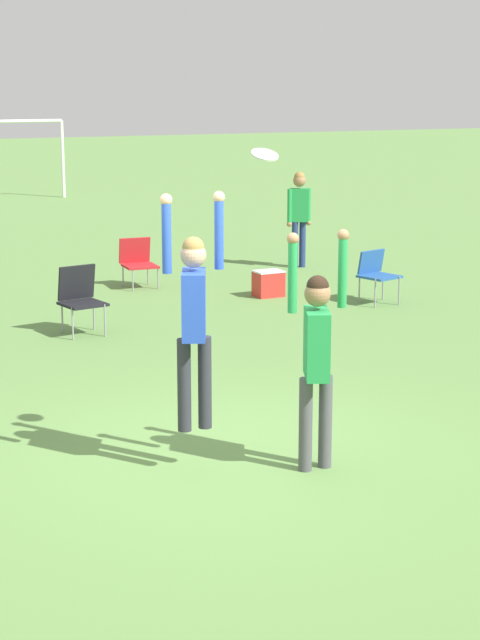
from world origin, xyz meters
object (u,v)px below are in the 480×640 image
at_px(person_jumping, 194,307).
at_px(frisbee, 265,155).
at_px(camping_chair_1, 80,295).
at_px(cooler_box, 268,283).
at_px(person_defending, 317,345).
at_px(camping_chair_2, 376,271).
at_px(camping_chair_0, 138,260).
at_px(person_spectator_near, 299,210).

height_order(person_jumping, frisbee, frisbee).
bearing_deg(camping_chair_1, frisbee, 79.13).
distance_m(person_jumping, cooler_box, 8.11).
relative_size(frisbee, cooler_box, 0.53).
bearing_deg(person_defending, camping_chair_1, -152.88).
xyz_separation_m(frisbee, cooler_box, (3.73, 6.87, -2.55)).
relative_size(frisbee, camping_chair_2, 0.29).
bearing_deg(frisbee, camping_chair_0, 75.89).
relative_size(frisbee, camping_chair_0, 0.29).
distance_m(camping_chair_1, cooler_box, 3.74).
height_order(camping_chair_2, cooler_box, camping_chair_2).
xyz_separation_m(person_jumping, cooler_box, (4.34, 6.73, -1.27)).
bearing_deg(frisbee, person_jumping, 167.09).
bearing_deg(person_jumping, person_defending, -90.00).
bearing_deg(person_jumping, frisbee, -77.30).
height_order(person_spectator_near, cooler_box, person_spectator_near).
bearing_deg(camping_chair_0, camping_chair_2, 139.06).
bearing_deg(person_spectator_near, cooler_box, -97.60).
xyz_separation_m(camping_chair_0, camping_chair_2, (2.83, -2.94, 0.03)).
relative_size(camping_chair_1, camping_chair_2, 1.14).
relative_size(frisbee, camping_chair_1, 0.26).
xyz_separation_m(person_jumping, person_spectator_near, (6.18, 8.97, -0.40)).
bearing_deg(cooler_box, person_jumping, -122.85).
height_order(person_defending, person_spectator_near, person_defending).
distance_m(person_defending, camping_chair_0, 9.14).
bearing_deg(camping_chair_0, frisbee, 81.06).
distance_m(person_defending, camping_chair_2, 7.60).
bearing_deg(person_defending, person_jumping, -90.00).
bearing_deg(person_spectator_near, camping_chair_1, -116.02).
bearing_deg(person_jumping, cooler_box, -7.24).
bearing_deg(frisbee, person_defending, -42.43).
distance_m(camping_chair_2, person_spectator_near, 3.54).
bearing_deg(cooler_box, frisbee, -118.53).
relative_size(person_jumping, camping_chair_2, 2.56).
xyz_separation_m(camping_chair_0, camping_chair_1, (-1.97, -2.89, 0.07)).
distance_m(person_jumping, frisbee, 1.43).
distance_m(camping_chair_2, cooler_box, 1.77).
bearing_deg(person_spectator_near, person_jumping, -92.79).
relative_size(person_defending, camping_chair_2, 2.61).
bearing_deg(cooler_box, camping_chair_0, 132.10).
distance_m(frisbee, camping_chair_0, 9.17).
bearing_deg(camping_chair_1, camping_chair_2, 170.35).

